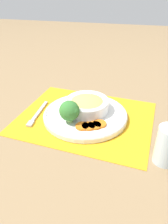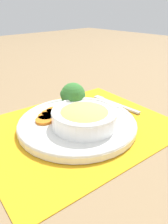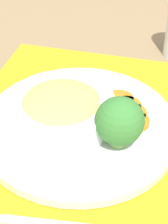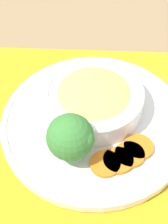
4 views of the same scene
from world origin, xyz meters
name	(u,v)px [view 4 (image 4 of 4)]	position (x,y,z in m)	size (l,w,h in m)	color
ground_plane	(94,128)	(0.00, 0.00, 0.00)	(4.00, 4.00, 0.00)	#8C704C
placemat	(94,127)	(0.00, 0.00, 0.00)	(0.54, 0.45, 0.00)	orange
plate	(95,122)	(0.00, 0.00, 0.02)	(0.32, 0.32, 0.02)	white
bowl	(92,98)	(0.00, -0.03, 0.05)	(0.17, 0.17, 0.05)	white
broccoli_floret	(70,137)	(0.04, 0.07, 0.07)	(0.07, 0.07, 0.08)	#84AD5B
carrot_slice_near	(105,164)	(-0.01, 0.09, 0.02)	(0.05, 0.05, 0.01)	orange
carrot_slice_middle	(118,160)	(-0.03, 0.08, 0.02)	(0.05, 0.05, 0.01)	orange
carrot_slice_far	(130,155)	(-0.05, 0.07, 0.02)	(0.05, 0.05, 0.01)	orange
carrot_slice_extra	(138,147)	(-0.07, 0.06, 0.02)	(0.05, 0.05, 0.01)	orange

